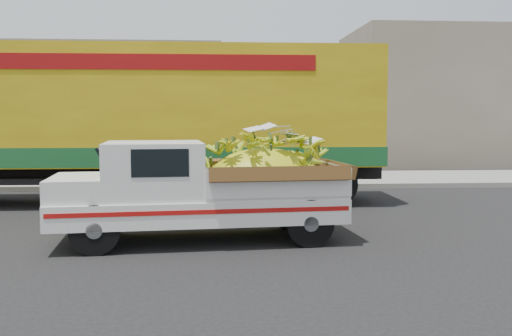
{
  "coord_description": "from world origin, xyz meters",
  "views": [
    {
      "loc": [
        0.7,
        -10.28,
        2.1
      ],
      "look_at": [
        1.46,
        0.12,
        1.18
      ],
      "focal_mm": 40.0,
      "sensor_mm": 36.0,
      "label": 1
    }
  ],
  "objects": [
    {
      "name": "ground",
      "position": [
        0.0,
        0.0,
        0.0
      ],
      "size": [
        100.0,
        100.0,
        0.0
      ],
      "primitive_type": "plane",
      "color": "black",
      "rests_on": "ground"
    },
    {
      "name": "sidewalk",
      "position": [
        0.0,
        8.5,
        0.07
      ],
      "size": [
        60.0,
        4.0,
        0.14
      ],
      "primitive_type": "cube",
      "color": "gray",
      "rests_on": "ground"
    },
    {
      "name": "building_left",
      "position": [
        -8.0,
        14.4,
        2.5
      ],
      "size": [
        18.0,
        6.0,
        5.0
      ],
      "primitive_type": "cube",
      "color": "gray",
      "rests_on": "ground"
    },
    {
      "name": "curb",
      "position": [
        0.0,
        6.4,
        0.07
      ],
      "size": [
        60.0,
        0.25,
        0.15
      ],
      "primitive_type": "cube",
      "color": "gray",
      "rests_on": "ground"
    },
    {
      "name": "pickup_truck",
      "position": [
        0.82,
        -0.56,
        0.91
      ],
      "size": [
        4.99,
        2.21,
        1.7
      ],
      "rotation": [
        0.0,
        0.0,
        0.09
      ],
      "color": "black",
      "rests_on": "ground"
    },
    {
      "name": "building_right",
      "position": [
        14.0,
        15.4,
        3.0
      ],
      "size": [
        14.0,
        6.0,
        6.0
      ],
      "primitive_type": "cube",
      "color": "gray",
      "rests_on": "ground"
    },
    {
      "name": "semi_trailer",
      "position": [
        -1.15,
        3.95,
        2.12
      ],
      "size": [
        12.01,
        2.63,
        3.8
      ],
      "rotation": [
        0.0,
        0.0,
        -0.01
      ],
      "color": "black",
      "rests_on": "ground"
    }
  ]
}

